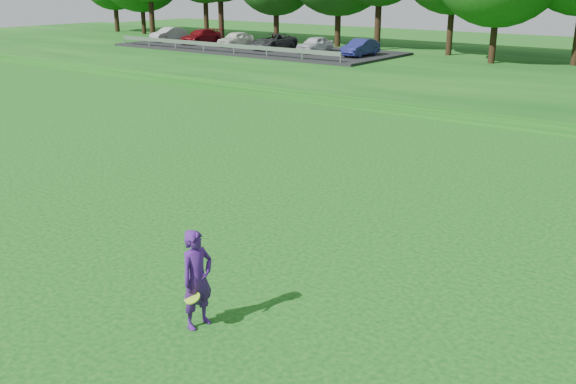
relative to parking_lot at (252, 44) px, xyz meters
The scene contains 5 objects.
ground 40.71m from the parking_lot, 53.75° to the right, with size 140.00×140.00×0.00m, color #0D430F.
berm 24.11m from the parking_lot, ahead, with size 130.00×30.00×0.60m, color #0D430F.
walking_path 27.29m from the parking_lot, 28.05° to the right, with size 130.00×1.60×0.04m, color gray.
parking_lot is the anchor object (origin of this frame).
woman 42.70m from the parking_lot, 51.17° to the right, with size 0.49×0.71×1.84m.
Camera 1 is at (10.21, -7.69, 5.96)m, focal length 40.00 mm.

